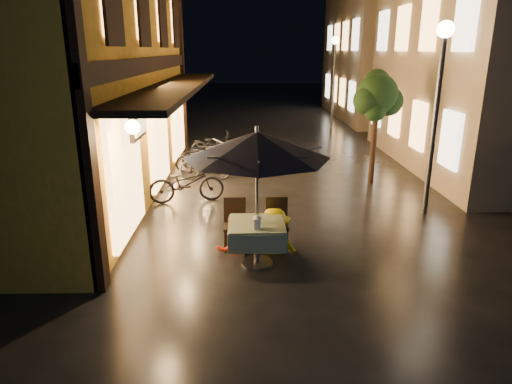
{
  "coord_description": "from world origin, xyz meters",
  "views": [
    {
      "loc": [
        -1.17,
        -7.91,
        3.65
      ],
      "look_at": [
        -0.98,
        0.07,
        1.15
      ],
      "focal_mm": 32.0,
      "sensor_mm": 36.0,
      "label": 1
    }
  ],
  "objects_px": {
    "cafe_table": "(257,233)",
    "table_lantern": "(257,221)",
    "streetlamp_near": "(439,85)",
    "patio_umbrella": "(257,145)",
    "bicycle_0": "(186,183)",
    "person_orange": "(232,216)",
    "person_yellow": "(274,210)"
  },
  "relations": [
    {
      "from": "cafe_table",
      "to": "person_orange",
      "type": "distance_m",
      "value": 0.75
    },
    {
      "from": "streetlamp_near",
      "to": "patio_umbrella",
      "type": "xyz_separation_m",
      "value": [
        -3.98,
        -2.53,
        -0.77
      ]
    },
    {
      "from": "cafe_table",
      "to": "patio_umbrella",
      "type": "xyz_separation_m",
      "value": [
        0.0,
        0.0,
        1.56
      ]
    },
    {
      "from": "streetlamp_near",
      "to": "table_lantern",
      "type": "relative_size",
      "value": 16.92
    },
    {
      "from": "table_lantern",
      "to": "person_orange",
      "type": "distance_m",
      "value": 1.0
    },
    {
      "from": "streetlamp_near",
      "to": "bicycle_0",
      "type": "distance_m",
      "value": 6.21
    },
    {
      "from": "person_orange",
      "to": "bicycle_0",
      "type": "relative_size",
      "value": 0.73
    },
    {
      "from": "streetlamp_near",
      "to": "patio_umbrella",
      "type": "height_order",
      "value": "streetlamp_near"
    },
    {
      "from": "streetlamp_near",
      "to": "cafe_table",
      "type": "relative_size",
      "value": 4.27
    },
    {
      "from": "patio_umbrella",
      "to": "person_yellow",
      "type": "distance_m",
      "value": 1.49
    },
    {
      "from": "table_lantern",
      "to": "bicycle_0",
      "type": "relative_size",
      "value": 0.13
    },
    {
      "from": "bicycle_0",
      "to": "table_lantern",
      "type": "bearing_deg",
      "value": -167.62
    },
    {
      "from": "table_lantern",
      "to": "person_orange",
      "type": "xyz_separation_m",
      "value": [
        -0.44,
        0.87,
        -0.24
      ]
    },
    {
      "from": "cafe_table",
      "to": "person_yellow",
      "type": "bearing_deg",
      "value": 58.53
    },
    {
      "from": "cafe_table",
      "to": "table_lantern",
      "type": "xyz_separation_m",
      "value": [
        0.0,
        -0.27,
        0.33
      ]
    },
    {
      "from": "patio_umbrella",
      "to": "person_orange",
      "type": "distance_m",
      "value": 1.65
    },
    {
      "from": "table_lantern",
      "to": "bicycle_0",
      "type": "distance_m",
      "value": 4.13
    },
    {
      "from": "streetlamp_near",
      "to": "table_lantern",
      "type": "xyz_separation_m",
      "value": [
        -3.98,
        -2.81,
        -2.0
      ]
    },
    {
      "from": "patio_umbrella",
      "to": "bicycle_0",
      "type": "xyz_separation_m",
      "value": [
        -1.66,
        3.49,
        -1.66
      ]
    },
    {
      "from": "streetlamp_near",
      "to": "table_lantern",
      "type": "distance_m",
      "value": 5.26
    },
    {
      "from": "patio_umbrella",
      "to": "streetlamp_near",
      "type": "bearing_deg",
      "value": 32.47
    },
    {
      "from": "streetlamp_near",
      "to": "person_orange",
      "type": "distance_m",
      "value": 5.32
    },
    {
      "from": "person_yellow",
      "to": "patio_umbrella",
      "type": "bearing_deg",
      "value": 57.58
    },
    {
      "from": "streetlamp_near",
      "to": "person_orange",
      "type": "relative_size",
      "value": 3.12
    },
    {
      "from": "cafe_table",
      "to": "table_lantern",
      "type": "distance_m",
      "value": 0.43
    },
    {
      "from": "cafe_table",
      "to": "table_lantern",
      "type": "bearing_deg",
      "value": -90.0
    },
    {
      "from": "person_orange",
      "to": "bicycle_0",
      "type": "height_order",
      "value": "person_orange"
    },
    {
      "from": "table_lantern",
      "to": "streetlamp_near",
      "type": "bearing_deg",
      "value": 35.2
    },
    {
      "from": "table_lantern",
      "to": "patio_umbrella",
      "type": "bearing_deg",
      "value": 90.0
    },
    {
      "from": "patio_umbrella",
      "to": "bicycle_0",
      "type": "relative_size",
      "value": 1.34
    },
    {
      "from": "bicycle_0",
      "to": "person_orange",
      "type": "bearing_deg",
      "value": -168.59
    },
    {
      "from": "table_lantern",
      "to": "person_yellow",
      "type": "height_order",
      "value": "person_yellow"
    }
  ]
}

